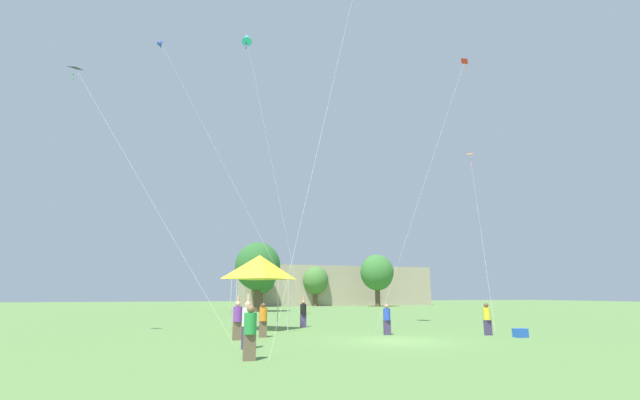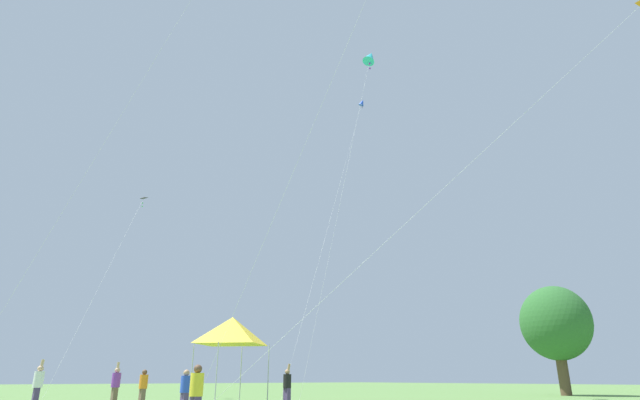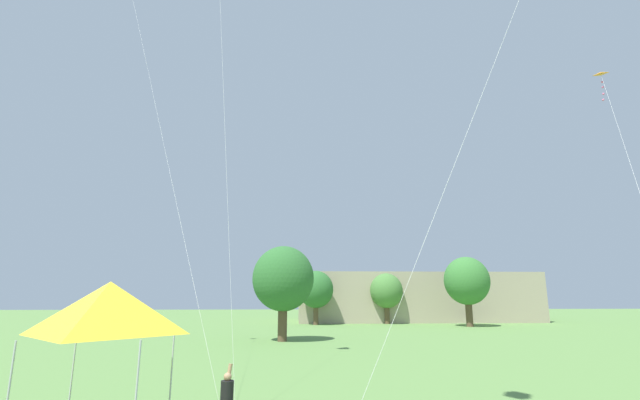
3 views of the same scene
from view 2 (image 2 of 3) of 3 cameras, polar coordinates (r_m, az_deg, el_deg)
name	(u,v)px [view 2 (image 2 of 3)]	position (r m, az deg, el deg)	size (l,w,h in m)	color
tree_near_right	(555,323)	(43.80, 25.32, -12.62)	(5.36, 4.83, 8.09)	brown
festival_tent	(232,331)	(27.60, -10.03, -14.51)	(3.20, 3.20, 4.28)	#B7B7BC
person_purple_shirt	(116,384)	(27.23, -22.32, -18.89)	(0.40, 0.40, 1.96)	brown
person_yellow_shirt	(196,392)	(15.14, -13.97, -20.54)	(0.37, 0.37, 1.58)	#473860
person_black_shirt	(287,385)	(25.60, -3.77, -20.34)	(0.39, 0.39, 1.88)	#473860
person_white_shirt	(38,384)	(26.49, -29.55, -17.82)	(0.41, 0.41, 2.02)	#473860
person_orange_shirt	(143,386)	(26.23, -19.56, -19.41)	(0.38, 0.38, 1.60)	brown
person_blue_shirt	(185,390)	(20.17, -15.17, -20.19)	(0.36, 0.36, 1.52)	#473860
kite_cyan_diamond_0	(370,57)	(41.84, 5.74, 15.90)	(4.00, 9.71, 26.24)	silver
kite_black_delta_1	(142,201)	(37.96, -19.64, -0.05)	(8.52, 6.11, 13.69)	silver
kite_blue_diamond_4	(362,103)	(51.39, 4.81, 10.94)	(11.84, 16.85, 27.92)	silver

